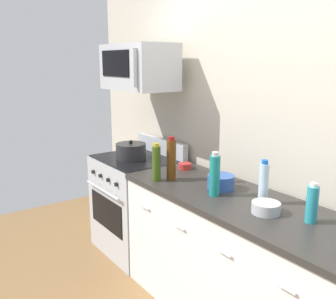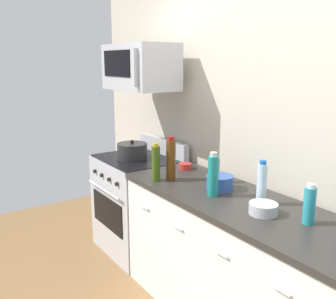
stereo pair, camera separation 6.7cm
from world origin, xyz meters
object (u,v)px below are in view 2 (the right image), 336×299
object	(u,v)px
bottle_wine_amber	(171,159)
microwave	(140,67)
bottle_sparkling_teal	(213,175)
bowl_steel_prep	(263,208)
bottle_olive_oil	(156,163)
stockpot	(132,151)
bowl_blue_mixing	(220,182)
bowl_red_small	(185,166)
range_oven	(138,203)
bottle_soy_sauce_dark	(215,170)
bottle_dish_soap	(309,205)
bottle_water_clear	(262,184)

from	to	relation	value
bottle_wine_amber	microwave	bearing A→B (deg)	167.31
bottle_sparkling_teal	bowl_steel_prep	distance (m)	0.42
bottle_olive_oil	bowl_steel_prep	world-z (taller)	bottle_olive_oil
stockpot	bowl_blue_mixing	bearing A→B (deg)	5.00
bowl_red_small	bottle_olive_oil	bearing A→B (deg)	-71.37
range_oven	bottle_soy_sauce_dark	world-z (taller)	bottle_soy_sauce_dark
bottle_dish_soap	bowl_steel_prep	distance (m)	0.27
stockpot	bowl_red_small	bearing A→B (deg)	20.36
bowl_blue_mixing	microwave	bearing A→B (deg)	179.85
range_oven	microwave	size ratio (longest dim) A/B	1.44
bottle_wine_amber	stockpot	distance (m)	0.72
bottle_sparkling_teal	stockpot	bearing A→B (deg)	178.29
microwave	bottle_soy_sauce_dark	xyz separation A→B (m)	(0.95, 0.07, -0.74)
microwave	bowl_blue_mixing	xyz separation A→B (m)	(1.09, -0.00, -0.78)
bottle_wine_amber	bottle_soy_sauce_dark	xyz separation A→B (m)	(0.24, 0.23, -0.07)
bowl_red_small	stockpot	distance (m)	0.58
bottle_water_clear	stockpot	distance (m)	1.46
range_oven	bottle_soy_sauce_dark	xyz separation A→B (m)	(0.95, 0.12, 0.54)
bottle_wine_amber	bowl_red_small	size ratio (longest dim) A/B	3.00
bottle_soy_sauce_dark	bowl_blue_mixing	size ratio (longest dim) A/B	1.01
bowl_blue_mixing	bottle_wine_amber	bearing A→B (deg)	-157.31
bottle_wine_amber	range_oven	bearing A→B (deg)	170.78
bowl_steel_prep	bottle_olive_oil	bearing A→B (deg)	-168.72
bottle_dish_soap	bottle_soy_sauce_dark	xyz separation A→B (m)	(-0.84, 0.06, -0.02)
bottle_sparkling_teal	bottle_water_clear	bearing A→B (deg)	27.36
bottle_dish_soap	stockpot	world-z (taller)	bottle_dish_soap
microwave	bottle_wine_amber	size ratio (longest dim) A/B	2.23
bottle_olive_oil	bottle_water_clear	bearing A→B (deg)	20.06
bottle_sparkling_teal	bottle_dish_soap	world-z (taller)	bottle_sparkling_teal
bottle_dish_soap	bowl_red_small	size ratio (longest dim) A/B	2.08
bottle_dish_soap	bottle_soy_sauce_dark	size ratio (longest dim) A/B	1.19
bottle_dish_soap	bottle_olive_oil	bearing A→B (deg)	-166.12
bottle_wine_amber	bottle_soy_sauce_dark	bearing A→B (deg)	44.10
bottle_soy_sauce_dark	bowl_red_small	world-z (taller)	bottle_soy_sauce_dark
range_oven	bowl_red_small	distance (m)	0.74
bottle_olive_oil	bowl_blue_mixing	xyz separation A→B (m)	(0.42, 0.27, -0.09)
bottle_water_clear	bottle_soy_sauce_dark	xyz separation A→B (m)	(-0.50, 0.06, -0.04)
bottle_olive_oil	bowl_steel_prep	bearing A→B (deg)	11.28
range_oven	bowl_red_small	xyz separation A→B (m)	(0.54, 0.15, 0.48)
bottle_sparkling_teal	bottle_wine_amber	size ratio (longest dim) A/B	0.90
bowl_red_small	bowl_blue_mixing	size ratio (longest dim) A/B	0.58
microwave	bowl_red_small	distance (m)	0.98
bottle_dish_soap	range_oven	bearing A→B (deg)	-178.25
bowl_steel_prep	stockpot	distance (m)	1.56
microwave	bowl_red_small	world-z (taller)	microwave
bottle_olive_oil	bowl_blue_mixing	size ratio (longest dim) A/B	1.51
bottle_sparkling_teal	stockpot	world-z (taller)	bottle_sparkling_teal
bottle_soy_sauce_dark	bottle_dish_soap	bearing A→B (deg)	-4.33
bowl_red_small	stockpot	size ratio (longest dim) A/B	0.40
range_oven	bowl_steel_prep	distance (m)	1.64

